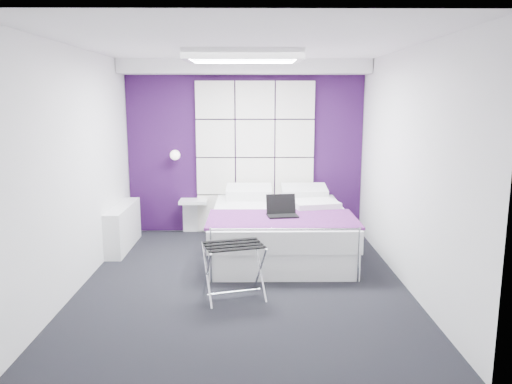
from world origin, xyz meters
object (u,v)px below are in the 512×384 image
radiator (123,227)px  nightstand (194,201)px  bed (279,229)px  laptop (282,211)px  luggage_rack (234,271)px  wall_lamp (175,155)px

radiator → nightstand: 1.17m
nightstand → bed: bearing=-37.8°
bed → nightstand: bed is taller
bed → laptop: 0.56m
luggage_rack → laptop: (0.57, 1.10, 0.39)m
luggage_rack → radiator: bearing=115.8°
bed → laptop: bearing=-89.0°
luggage_rack → laptop: laptop is taller
nightstand → laptop: bearing=-48.2°
radiator → laptop: laptop is taller
wall_lamp → nightstand: bearing=-8.7°
wall_lamp → luggage_rack: (0.96, -2.55, -0.93)m
bed → luggage_rack: bearing=-109.9°
nightstand → luggage_rack: (0.70, -2.51, -0.22)m
wall_lamp → radiator: wall_lamp is taller
laptop → wall_lamp: bearing=128.2°
wall_lamp → radiator: (-0.64, -0.76, -0.92)m
luggage_rack → laptop: bearing=47.0°
nightstand → luggage_rack: size_ratio=0.71×
radiator → nightstand: bearing=38.7°
bed → laptop: size_ratio=5.96×
nightstand → wall_lamp: bearing=171.3°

